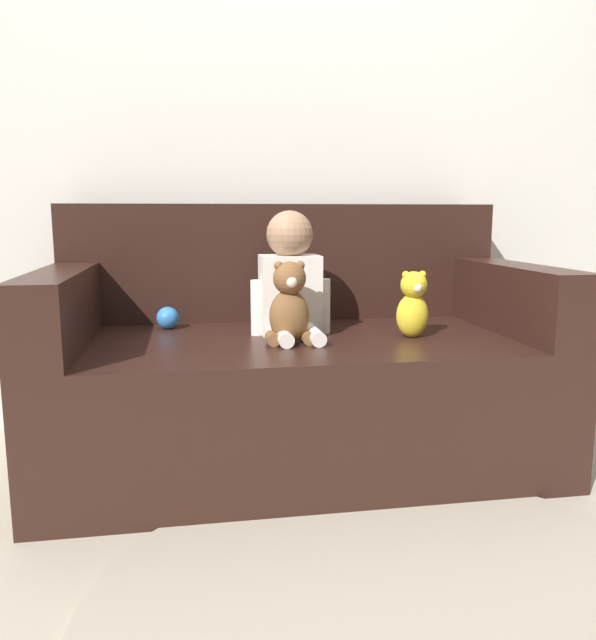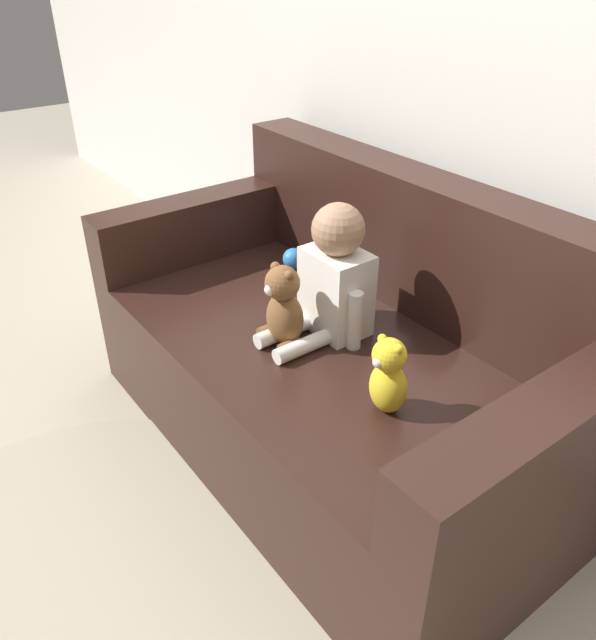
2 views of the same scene
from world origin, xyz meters
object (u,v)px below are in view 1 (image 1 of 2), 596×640
object	(u,v)px
teddy_bear_brown	(289,305)
couch	(295,368)
plush_toy_side	(413,305)
toy_ball	(168,318)
person_baby	(290,280)

from	to	relation	value
teddy_bear_brown	couch	bearing A→B (deg)	75.21
plush_toy_side	toy_ball	world-z (taller)	plush_toy_side
person_baby	teddy_bear_brown	world-z (taller)	person_baby
couch	person_baby	world-z (taller)	couch
person_baby	teddy_bear_brown	size ratio (longest dim) A/B	1.59
couch	toy_ball	size ratio (longest dim) A/B	20.81
couch	teddy_bear_brown	bearing A→B (deg)	-104.79
toy_ball	plush_toy_side	bearing A→B (deg)	-19.97
person_baby	teddy_bear_brown	bearing A→B (deg)	-100.16
couch	person_baby	xyz separation A→B (m)	(-0.02, -0.03, 0.33)
person_baby	toy_ball	size ratio (longest dim) A/B	5.24
teddy_bear_brown	plush_toy_side	bearing A→B (deg)	3.87
teddy_bear_brown	person_baby	bearing A→B (deg)	79.84
person_baby	plush_toy_side	world-z (taller)	person_baby
couch	toy_ball	world-z (taller)	couch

